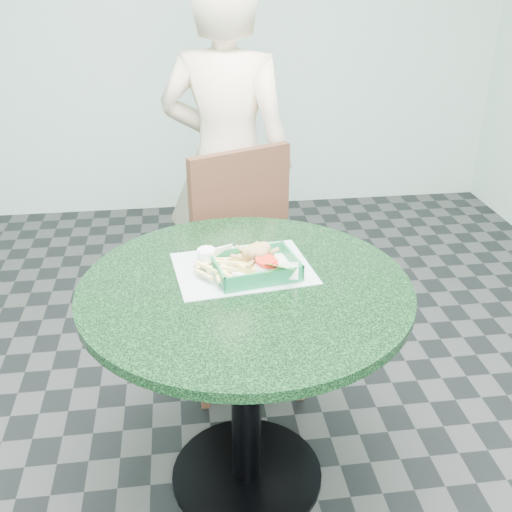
{
  "coord_description": "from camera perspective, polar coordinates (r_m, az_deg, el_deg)",
  "views": [
    {
      "loc": [
        -0.17,
        -1.5,
        1.63
      ],
      "look_at": [
        0.04,
        0.1,
        0.81
      ],
      "focal_mm": 42.0,
      "sensor_mm": 36.0,
      "label": 1
    }
  ],
  "objects": [
    {
      "name": "placemat",
      "position": [
        1.83,
        -1.24,
        -1.73
      ],
      "size": [
        0.44,
        0.35,
        0.0
      ],
      "primitive_type": "cube",
      "rotation": [
        0.0,
        0.0,
        0.12
      ],
      "color": "#A1BBB6",
      "rests_on": "cafe_table"
    },
    {
      "name": "sauce_ramekin",
      "position": [
        1.84,
        -4.34,
        0.07
      ],
      "size": [
        0.06,
        0.06,
        0.03
      ],
      "rotation": [
        0.0,
        0.0,
        0.18
      ],
      "color": "white",
      "rests_on": "food_basket"
    },
    {
      "name": "diner_person",
      "position": [
        2.62,
        -2.78,
        9.87
      ],
      "size": [
        0.73,
        0.6,
        1.71
      ],
      "primitive_type": "imported",
      "rotation": [
        0.0,
        0.0,
        2.78
      ],
      "color": "beige",
      "rests_on": "floor"
    },
    {
      "name": "garnish_cup",
      "position": [
        1.75,
        1.21,
        -1.69
      ],
      "size": [
        0.11,
        0.11,
        0.04
      ],
      "rotation": [
        0.0,
        0.0,
        -0.25
      ],
      "color": "silver",
      "rests_on": "food_basket"
    },
    {
      "name": "floor",
      "position": [
        2.22,
        -0.86,
        -20.14
      ],
      "size": [
        4.0,
        5.0,
        0.02
      ],
      "primitive_type": "cube",
      "color": "#303335",
      "rests_on": "ground"
    },
    {
      "name": "cafe_table",
      "position": [
        1.84,
        -0.99,
        -7.78
      ],
      "size": [
        0.97,
        0.97,
        0.75
      ],
      "color": "black",
      "rests_on": "floor"
    },
    {
      "name": "fries_pile",
      "position": [
        1.78,
        -3.85,
        -1.18
      ],
      "size": [
        0.14,
        0.15,
        0.04
      ],
      "primitive_type": null,
      "rotation": [
        0.0,
        0.0,
        -0.29
      ],
      "color": "#E8D279",
      "rests_on": "food_basket"
    },
    {
      "name": "crab_sandwich",
      "position": [
        1.8,
        0.18,
        -0.47
      ],
      "size": [
        0.13,
        0.13,
        0.07
      ],
      "rotation": [
        0.0,
        0.0,
        -0.08
      ],
      "color": "#E7BE58",
      "rests_on": "food_basket"
    },
    {
      "name": "food_basket",
      "position": [
        1.79,
        -0.05,
        -1.87
      ],
      "size": [
        0.24,
        0.18,
        0.05
      ],
      "rotation": [
        0.0,
        0.0,
        0.18
      ],
      "color": "#187341",
      "rests_on": "placemat"
    },
    {
      "name": "dining_chair",
      "position": [
        2.43,
        -1.16,
        0.27
      ],
      "size": [
        0.45,
        0.45,
        0.93
      ],
      "rotation": [
        0.0,
        0.0,
        0.4
      ],
      "color": "black",
      "rests_on": "floor"
    }
  ]
}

